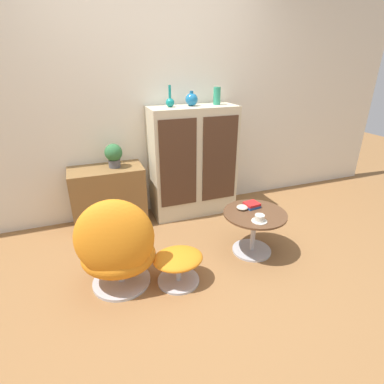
% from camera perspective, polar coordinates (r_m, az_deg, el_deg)
% --- Properties ---
extents(ground_plane, '(12.00, 12.00, 0.00)m').
position_cam_1_polar(ground_plane, '(2.53, 1.58, -17.10)').
color(ground_plane, olive).
extents(wall_back, '(6.40, 0.06, 2.60)m').
position_cam_1_polar(wall_back, '(3.35, -8.19, 17.43)').
color(wall_back, silver).
rests_on(wall_back, ground_plane).
extents(sideboard, '(0.94, 0.42, 1.22)m').
position_cam_1_polar(sideboard, '(3.39, 0.14, 5.80)').
color(sideboard, beige).
rests_on(sideboard, ground_plane).
extents(tv_console, '(0.75, 0.40, 0.65)m').
position_cam_1_polar(tv_console, '(3.31, -15.56, -0.93)').
color(tv_console, brown).
rests_on(tv_console, ground_plane).
extents(egg_chair, '(0.68, 0.64, 0.79)m').
position_cam_1_polar(egg_chair, '(2.35, -14.12, -10.35)').
color(egg_chair, '#B7B7BC').
rests_on(egg_chair, ground_plane).
extents(ottoman, '(0.40, 0.34, 0.27)m').
position_cam_1_polar(ottoman, '(2.44, -2.67, -13.20)').
color(ottoman, '#B7B7BC').
rests_on(ottoman, ground_plane).
extents(coffee_table, '(0.57, 0.57, 0.41)m').
position_cam_1_polar(coffee_table, '(2.80, 11.70, -6.35)').
color(coffee_table, '#B7B7BC').
rests_on(coffee_table, ground_plane).
extents(vase_leftmost, '(0.09, 0.09, 0.21)m').
position_cam_1_polar(vase_leftmost, '(3.17, -4.21, 16.84)').
color(vase_leftmost, '#147A75').
rests_on(vase_leftmost, sideboard).
extents(vase_inner_left, '(0.13, 0.13, 0.15)m').
position_cam_1_polar(vase_inner_left, '(3.24, -0.08, 17.23)').
color(vase_inner_left, '#196699').
rests_on(vase_inner_left, sideboard).
extents(vase_inner_right, '(0.08, 0.08, 0.18)m').
position_cam_1_polar(vase_inner_right, '(3.35, 4.76, 17.79)').
color(vase_inner_right, '#2D8E6B').
rests_on(vase_inner_right, sideboard).
extents(potted_plant, '(0.18, 0.18, 0.24)m').
position_cam_1_polar(potted_plant, '(3.16, -14.70, 6.95)').
color(potted_plant, '#4C4C51').
rests_on(potted_plant, tv_console).
extents(teacup, '(0.13, 0.13, 0.06)m').
position_cam_1_polar(teacup, '(2.59, 12.74, -4.99)').
color(teacup, silver).
rests_on(teacup, coffee_table).
extents(book_stack, '(0.14, 0.13, 0.04)m').
position_cam_1_polar(book_stack, '(2.82, 11.31, -2.43)').
color(book_stack, '#1E478C').
rests_on(book_stack, coffee_table).
extents(bowl, '(0.11, 0.11, 0.04)m').
position_cam_1_polar(bowl, '(2.77, 9.55, -2.90)').
color(bowl, beige).
rests_on(bowl, coffee_table).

